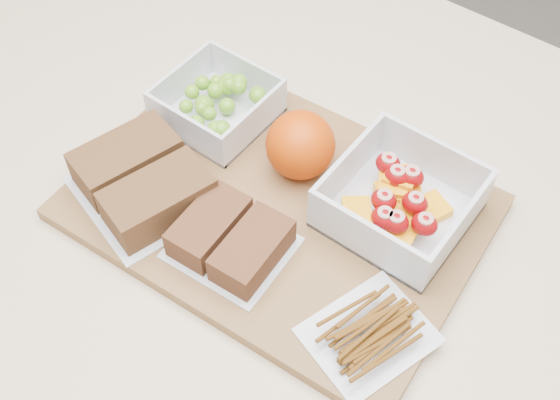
% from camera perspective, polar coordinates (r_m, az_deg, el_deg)
% --- Properties ---
extents(counter, '(1.20, 0.90, 0.90)m').
position_cam_1_polar(counter, '(1.15, 0.32, -15.16)').
color(counter, beige).
rests_on(counter, ground).
extents(cutting_board, '(0.44, 0.33, 0.02)m').
position_cam_1_polar(cutting_board, '(0.76, -0.18, -0.61)').
color(cutting_board, olive).
rests_on(cutting_board, counter).
extents(grape_container, '(0.12, 0.12, 0.05)m').
position_cam_1_polar(grape_container, '(0.82, -4.98, 7.79)').
color(grape_container, silver).
rests_on(grape_container, cutting_board).
extents(fruit_container, '(0.14, 0.14, 0.06)m').
position_cam_1_polar(fruit_container, '(0.74, 9.68, -0.18)').
color(fruit_container, silver).
rests_on(fruit_container, cutting_board).
extents(orange, '(0.08, 0.08, 0.08)m').
position_cam_1_polar(orange, '(0.75, 1.67, 4.49)').
color(orange, '#D14204').
rests_on(orange, cutting_board).
extents(sandwich_bag_left, '(0.17, 0.16, 0.04)m').
position_cam_1_polar(sandwich_bag_left, '(0.76, -11.10, 1.58)').
color(sandwich_bag_left, silver).
rests_on(sandwich_bag_left, cutting_board).
extents(sandwich_bag_center, '(0.12, 0.11, 0.04)m').
position_cam_1_polar(sandwich_bag_center, '(0.71, -4.03, -3.17)').
color(sandwich_bag_center, silver).
rests_on(sandwich_bag_center, cutting_board).
extents(pretzel_bag, '(0.12, 0.14, 0.03)m').
position_cam_1_polar(pretzel_bag, '(0.66, 7.31, -10.41)').
color(pretzel_bag, silver).
rests_on(pretzel_bag, cutting_board).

